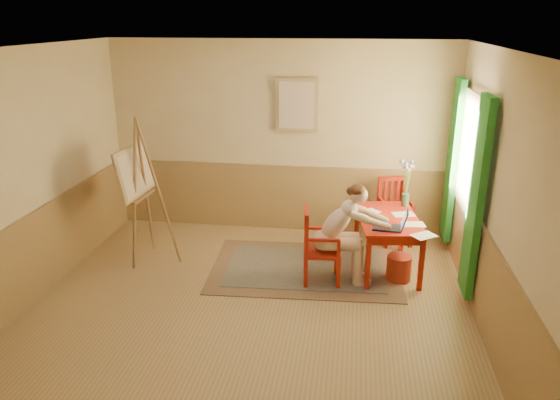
% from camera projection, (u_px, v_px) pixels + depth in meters
% --- Properties ---
extents(room, '(5.04, 4.54, 2.84)m').
position_uv_depth(room, '(249.00, 185.00, 5.60)').
color(room, '#A88552').
rests_on(room, ground).
extents(wainscot, '(5.00, 4.50, 1.00)m').
position_uv_depth(wainscot, '(263.00, 234.00, 6.64)').
color(wainscot, '#A07F4D').
rests_on(wainscot, room).
extents(window, '(0.12, 2.01, 2.20)m').
position_uv_depth(window, '(465.00, 170.00, 6.32)').
color(window, white).
rests_on(window, room).
extents(wall_portrait, '(0.60, 0.05, 0.76)m').
position_uv_depth(wall_portrait, '(297.00, 105.00, 7.46)').
color(wall_portrait, tan).
rests_on(wall_portrait, room).
extents(rug, '(2.48, 1.73, 0.02)m').
position_uv_depth(rug, '(305.00, 268.00, 6.83)').
color(rug, '#8C7251').
rests_on(rug, room).
extents(table, '(0.87, 1.28, 0.72)m').
position_uv_depth(table, '(388.00, 224.00, 6.61)').
color(table, red).
rests_on(table, room).
extents(chair_left, '(0.48, 0.46, 0.94)m').
position_uv_depth(chair_left, '(318.00, 246.00, 6.35)').
color(chair_left, red).
rests_on(chair_left, room).
extents(chair_back, '(0.52, 0.53, 0.93)m').
position_uv_depth(chair_back, '(394.00, 211.00, 7.50)').
color(chair_back, red).
rests_on(chair_back, room).
extents(figure, '(0.95, 0.45, 1.26)m').
position_uv_depth(figure, '(343.00, 230.00, 6.26)').
color(figure, beige).
rests_on(figure, room).
extents(laptop, '(0.42, 0.27, 0.24)m').
position_uv_depth(laptop, '(393.00, 225.00, 6.21)').
color(laptop, '#1E2338').
rests_on(laptop, table).
extents(papers, '(0.95, 1.01, 0.00)m').
position_uv_depth(papers, '(402.00, 221.00, 6.44)').
color(papers, white).
rests_on(papers, table).
extents(vase, '(0.21, 0.31, 0.62)m').
position_uv_depth(vase, '(406.00, 185.00, 6.90)').
color(vase, '#3F724C').
rests_on(vase, table).
extents(wastebasket, '(0.40, 0.40, 0.32)m').
position_uv_depth(wastebasket, '(399.00, 268.00, 6.49)').
color(wastebasket, '#AB3322').
rests_on(wastebasket, room).
extents(easel, '(0.66, 0.86, 1.93)m').
position_uv_depth(easel, '(138.00, 177.00, 6.75)').
color(easel, olive).
rests_on(easel, room).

